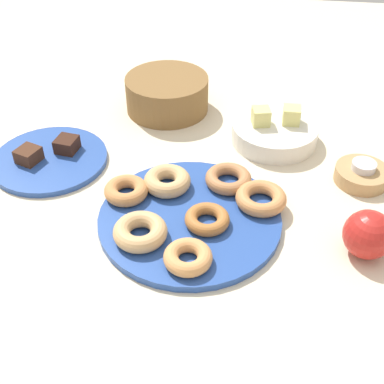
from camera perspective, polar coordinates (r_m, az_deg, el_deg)
The scene contains 19 objects.
ground_plane at distance 0.91m, azimuth -0.25°, elevation -3.33°, with size 2.40×2.40×0.00m, color beige.
donut_plate at distance 0.90m, azimuth -0.26°, elevation -3.01°, with size 0.32×0.32×0.01m, color #284C9E.
donut_0 at distance 0.81m, azimuth -0.47°, elevation -7.34°, with size 0.08×0.08×0.02m, color tan.
donut_1 at distance 0.92m, azimuth 7.76°, elevation -0.71°, with size 0.09×0.09×0.03m, color #C6844C.
donut_2 at distance 0.87m, azimuth 1.71°, elevation -3.07°, with size 0.08×0.08×0.02m, color #AD6B33.
donut_3 at distance 0.96m, azimuth 4.10°, elevation 1.50°, with size 0.09×0.09×0.02m, color #B27547.
donut_4 at distance 0.94m, azimuth -7.40°, elevation 0.17°, with size 0.08×0.08×0.03m, color #C6844C.
donut_5 at distance 0.85m, azimuth -5.84°, elevation -4.46°, with size 0.09×0.09×0.03m, color tan.
donut_6 at distance 0.95m, azimuth -2.80°, elevation 1.25°, with size 0.09×0.09×0.03m, color tan.
cake_plate at distance 1.08m, azimuth -15.66°, elevation 3.53°, with size 0.23×0.23×0.01m, color #284C9E.
brownie_near at distance 1.07m, azimuth -17.90°, elevation 3.97°, with size 0.04×0.04×0.03m, color #472819.
brownie_far at distance 1.08m, azimuth -13.89°, elevation 5.21°, with size 0.04×0.04×0.03m, color #381E14.
candle_holder at distance 1.04m, azimuth 18.51°, elevation 1.82°, with size 0.10×0.10×0.03m, color tan.
tealight at distance 1.03m, azimuth 18.76°, elevation 2.79°, with size 0.05×0.05×0.01m, color silver.
basket at distance 1.21m, azimuth -2.81°, elevation 10.96°, with size 0.19×0.19×0.08m, color brown.
fruit_bowl at distance 1.11m, azimuth 9.24°, elevation 6.56°, with size 0.18×0.18×0.04m, color silver.
melon_chunk_left at distance 1.09m, azimuth 7.75°, elevation 8.42°, with size 0.04×0.04×0.04m, color #DBD67A.
melon_chunk_right at distance 1.11m, azimuth 11.13°, elevation 8.47°, with size 0.04×0.04×0.04m, color #DBD67A.
apple at distance 0.87m, azimuth 19.18°, elevation -4.53°, with size 0.08×0.08×0.08m, color red.
Camera 1 is at (0.09, -0.66, 0.62)m, focal length 47.46 mm.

